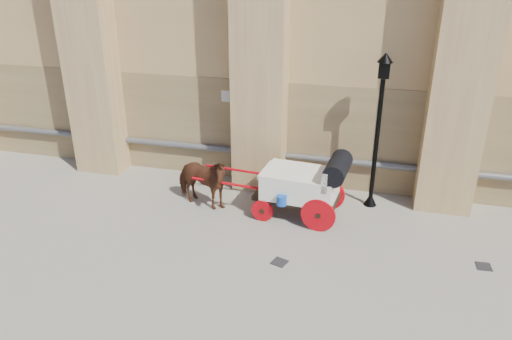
# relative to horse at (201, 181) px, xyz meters

# --- Properties ---
(ground) EXTENTS (90.00, 90.00, 0.00)m
(ground) POSITION_rel_horse_xyz_m (2.17, -2.00, -0.73)
(ground) COLOR gray
(ground) RESTS_ON ground
(horse) EXTENTS (1.88, 1.22, 1.46)m
(horse) POSITION_rel_horse_xyz_m (0.00, 0.00, 0.00)
(horse) COLOR brown
(horse) RESTS_ON ground
(carriage) EXTENTS (4.07, 1.48, 1.75)m
(carriage) POSITION_rel_horse_xyz_m (2.73, 0.14, 0.21)
(carriage) COLOR black
(carriage) RESTS_ON ground
(street_lamp) EXTENTS (0.38, 0.38, 4.07)m
(street_lamp) POSITION_rel_horse_xyz_m (4.35, 1.21, 1.45)
(street_lamp) COLOR black
(street_lamp) RESTS_ON ground
(drain_grate_near) EXTENTS (0.40, 0.40, 0.01)m
(drain_grate_near) POSITION_rel_horse_xyz_m (2.55, -2.03, -0.72)
(drain_grate_near) COLOR black
(drain_grate_near) RESTS_ON ground
(drain_grate_far) EXTENTS (0.34, 0.34, 0.01)m
(drain_grate_far) POSITION_rel_horse_xyz_m (6.89, -1.07, -0.72)
(drain_grate_far) COLOR black
(drain_grate_far) RESTS_ON ground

